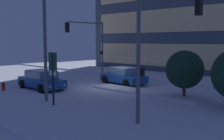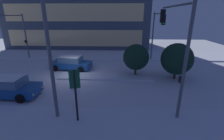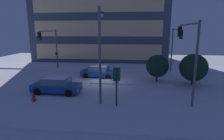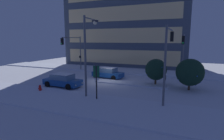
{
  "view_description": "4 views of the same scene",
  "coord_description": "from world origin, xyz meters",
  "views": [
    {
      "loc": [
        15.61,
        -16.1,
        3.77
      ],
      "look_at": [
        1.91,
        -1.97,
        1.73
      ],
      "focal_mm": 45.22,
      "sensor_mm": 36.0,
      "label": 1
    },
    {
      "loc": [
        4.48,
        -14.57,
        5.73
      ],
      "look_at": [
        3.99,
        -1.53,
        1.23
      ],
      "focal_mm": 25.43,
      "sensor_mm": 36.0,
      "label": 2
    },
    {
      "loc": [
        3.34,
        -20.31,
        5.75
      ],
      "look_at": [
        1.36,
        -1.76,
        1.8
      ],
      "focal_mm": 29.65,
      "sensor_mm": 36.0,
      "label": 3
    },
    {
      "loc": [
        9.48,
        -21.01,
        5.35
      ],
      "look_at": [
        1.04,
        -0.55,
        1.67
      ],
      "focal_mm": 29.1,
      "sensor_mm": 36.0,
      "label": 4
    }
  ],
  "objects": [
    {
      "name": "ground",
      "position": [
        0.0,
        0.0,
        0.0
      ],
      "size": [
        52.0,
        52.0,
        0.0
      ],
      "primitive_type": "plane",
      "color": "silver"
    },
    {
      "name": "curb_strip_near",
      "position": [
        0.0,
        -8.39,
        0.07
      ],
      "size": [
        52.0,
        5.2,
        0.14
      ],
      "primitive_type": "cube",
      "color": "silver",
      "rests_on": "ground"
    },
    {
      "name": "curb_strip_far",
      "position": [
        0.0,
        8.39,
        0.07
      ],
      "size": [
        52.0,
        5.2,
        0.14
      ],
      "primitive_type": "cube",
      "color": "silver",
      "rests_on": "ground"
    },
    {
      "name": "median_strip",
      "position": [
        3.29,
        -0.12,
        0.07
      ],
      "size": [
        9.0,
        1.8,
        0.14
      ],
      "primitive_type": "cube",
      "color": "silver",
      "rests_on": "ground"
    },
    {
      "name": "car_near",
      "position": [
        -3.64,
        -4.22,
        0.71
      ],
      "size": [
        4.66,
        2.15,
        1.49
      ],
      "rotation": [
        0.0,
        0.0,
        -0.04
      ],
      "color": "#19478C",
      "rests_on": "ground"
    },
    {
      "name": "car_far",
      "position": [
        -0.72,
        2.16,
        0.71
      ],
      "size": [
        4.63,
        2.51,
        1.49
      ],
      "rotation": [
        0.0,
        0.0,
        3.01
      ],
      "color": "#19478C",
      "rests_on": "ground"
    },
    {
      "name": "traffic_light_corner_far_left",
      "position": [
        -7.94,
        4.49,
        4.13
      ],
      "size": [
        0.32,
        5.38,
        5.93
      ],
      "rotation": [
        0.0,
        0.0,
        -1.57
      ],
      "color": "#565960",
      "rests_on": "ground"
    },
    {
      "name": "traffic_light_corner_near_right",
      "position": [
        7.97,
        -4.44,
        4.5
      ],
      "size": [
        0.32,
        5.7,
        6.49
      ],
      "rotation": [
        0.0,
        0.0,
        1.57
      ],
      "color": "#565960",
      "rests_on": "ground"
    },
    {
      "name": "traffic_light_corner_far_right",
      "position": [
        8.99,
        4.68,
        4.31
      ],
      "size": [
        0.32,
        4.85,
        6.13
      ],
      "rotation": [
        0.0,
        0.0,
        -1.57
      ],
      "color": "#565960",
      "rests_on": "ground"
    },
    {
      "name": "street_lamp_arched",
      "position": [
        0.89,
        -5.97,
        4.89
      ],
      "size": [
        0.67,
        2.9,
        7.48
      ],
      "rotation": [
        0.0,
        0.0,
        1.68
      ],
      "color": "#565960",
      "rests_on": "ground"
    },
    {
      "name": "fire_hydrant",
      "position": [
        -4.45,
        -6.93,
        0.36
      ],
      "size": [
        0.48,
        0.26,
        0.75
      ],
      "color": "red",
      "rests_on": "ground"
    },
    {
      "name": "parking_info_sign",
      "position": [
        2.27,
        -7.12,
        2.01
      ],
      "size": [
        0.54,
        0.21,
        3.13
      ],
      "rotation": [
        0.0,
        0.0,
        1.85
      ],
      "color": "black",
      "rests_on": "ground"
    },
    {
      "name": "decorated_tree_median",
      "position": [
        6.24,
        0.42,
        1.9
      ],
      "size": [
        2.53,
        2.57,
        3.16
      ],
      "color": "#473323",
      "rests_on": "ground"
    },
    {
      "name": "decorated_tree_right_of_median",
      "position": [
        9.91,
        -0.26,
        1.94
      ],
      "size": [
        2.92,
        2.92,
        3.4
      ],
      "color": "#473323",
      "rests_on": "ground"
    }
  ]
}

